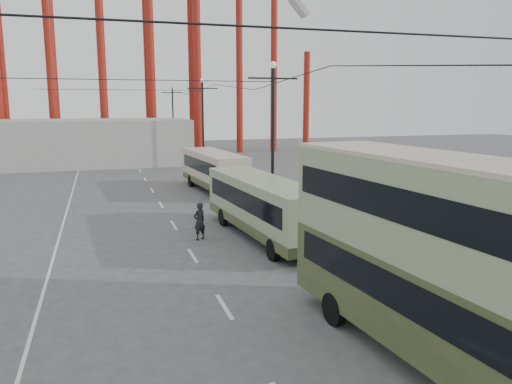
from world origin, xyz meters
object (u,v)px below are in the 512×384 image
object	(u,v)px
double_decker_bus	(434,250)
single_decker_green	(264,205)
single_decker_cream	(214,169)
pedestrian	(199,221)

from	to	relation	value
double_decker_bus	single_decker_green	xyz separation A→B (m)	(-0.32, 13.05, -1.37)
single_decker_cream	double_decker_bus	bearing A→B (deg)	-95.71
single_decker_green	single_decker_cream	xyz separation A→B (m)	(0.59, 14.25, 0.01)
double_decker_bus	pedestrian	world-z (taller)	double_decker_bus
double_decker_bus	pedestrian	bearing A→B (deg)	99.00
double_decker_bus	single_decker_cream	bearing A→B (deg)	84.01
double_decker_bus	single_decker_green	bearing A→B (deg)	86.00
single_decker_green	single_decker_cream	size ratio (longest dim) A/B	1.09
single_decker_green	double_decker_bus	bearing A→B (deg)	-93.50
double_decker_bus	single_decker_green	distance (m)	13.13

